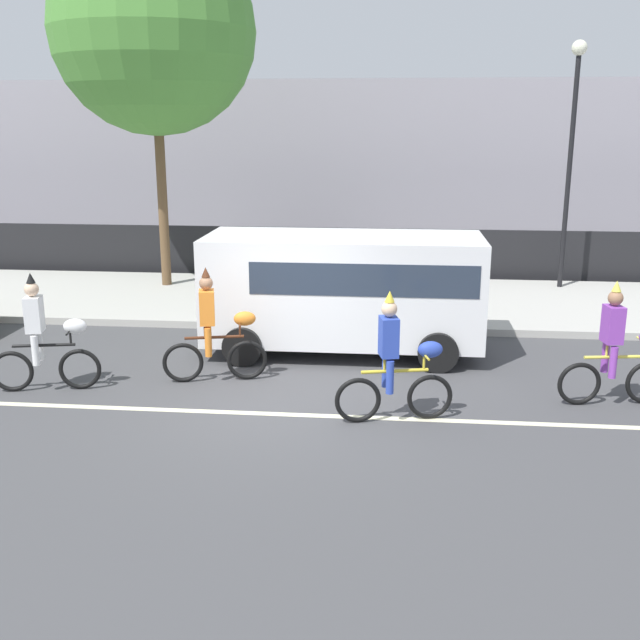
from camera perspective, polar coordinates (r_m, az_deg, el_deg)
name	(u,v)px	position (r m, az deg, el deg)	size (l,w,h in m)	color
ground_plane	(274,402)	(11.58, -3.49, -6.23)	(80.00, 80.00, 0.00)	#424244
road_centre_line	(269,414)	(11.12, -3.90, -7.14)	(36.00, 0.14, 0.01)	beige
sidewalk_curb	(318,300)	(17.73, -0.17, 1.53)	(60.00, 5.00, 0.15)	#ADAAA3
fence_line	(329,253)	(20.44, 0.67, 5.10)	(40.00, 0.08, 1.40)	black
building_backdrop	(366,161)	(28.72, 3.53, 12.01)	(28.00, 8.00, 5.49)	#99939E
parade_cyclist_zebra	(44,340)	(12.56, -20.28, -1.42)	(1.70, 0.55, 1.92)	black
parade_cyclist_orange	(215,332)	(12.34, -8.00, -0.90)	(1.69, 0.57, 1.92)	black
parade_cyclist_cobalt	(396,365)	(10.64, 5.81, -3.42)	(1.69, 0.57, 1.92)	black
parade_cyclist_purple	(617,351)	(12.06, 21.72, -2.22)	(1.71, 0.52, 1.92)	black
parked_van_white	(347,285)	(13.70, 2.10, 2.69)	(5.00, 2.22, 2.18)	white
street_lamp_post	(573,130)	(19.37, 18.69, 13.58)	(0.36, 0.36, 5.86)	black
street_tree_near_lamp	(153,31)	(19.19, -12.57, 20.71)	(4.84, 4.84, 8.51)	brown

